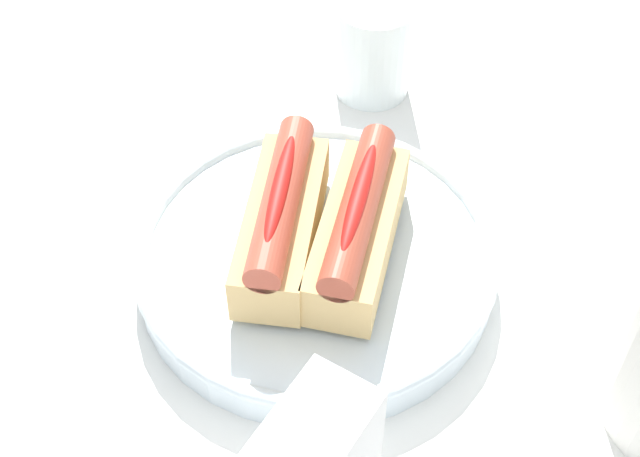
# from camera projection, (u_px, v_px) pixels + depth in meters

# --- Properties ---
(ground_plane) EXTENTS (2.40, 2.40, 0.00)m
(ground_plane) POSITION_uv_depth(u_px,v_px,m) (313.00, 281.00, 0.69)
(ground_plane) COLOR white
(serving_bowl) EXTENTS (0.27, 0.27, 0.03)m
(serving_bowl) POSITION_uv_depth(u_px,v_px,m) (320.00, 260.00, 0.68)
(serving_bowl) COLOR silver
(serving_bowl) RESTS_ON ground_plane
(hotdog_front) EXTENTS (0.16, 0.08, 0.06)m
(hotdog_front) POSITION_uv_depth(u_px,v_px,m) (283.00, 216.00, 0.65)
(hotdog_front) COLOR #DBB270
(hotdog_front) RESTS_ON serving_bowl
(hotdog_back) EXTENTS (0.16, 0.07, 0.06)m
(hotdog_back) POSITION_uv_depth(u_px,v_px,m) (358.00, 227.00, 0.64)
(hotdog_back) COLOR #DBB270
(hotdog_back) RESTS_ON serving_bowl
(water_glass) EXTENTS (0.07, 0.07, 0.09)m
(water_glass) POSITION_uv_depth(u_px,v_px,m) (373.00, 54.00, 0.81)
(water_glass) COLOR white
(water_glass) RESTS_ON ground_plane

